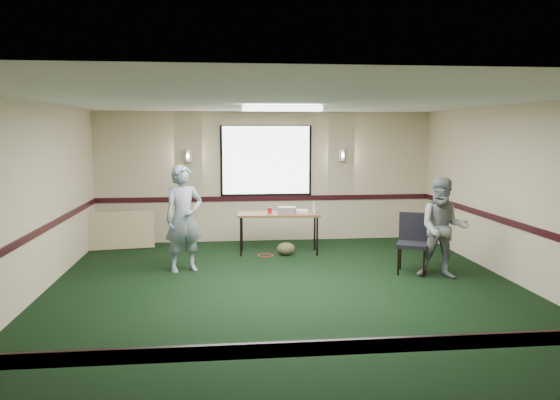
{
  "coord_description": "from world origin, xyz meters",
  "views": [
    {
      "loc": [
        -0.94,
        -7.33,
        2.3
      ],
      "look_at": [
        0.0,
        1.3,
        1.2
      ],
      "focal_mm": 35.0,
      "sensor_mm": 36.0,
      "label": 1
    }
  ],
  "objects": [
    {
      "name": "game_console",
      "position": [
        0.58,
        2.78,
        0.79
      ],
      "size": [
        0.23,
        0.19,
        0.06
      ],
      "primitive_type": "cube",
      "rotation": [
        0.0,
        0.0,
        -0.07
      ],
      "color": "silver",
      "rests_on": "folding_table"
    },
    {
      "name": "person_left",
      "position": [
        -1.55,
        1.6,
        0.88
      ],
      "size": [
        0.75,
        0.64,
        1.75
      ],
      "primitive_type": "imported",
      "rotation": [
        0.0,
        0.0,
        0.41
      ],
      "color": "#466B9A",
      "rests_on": "ground"
    },
    {
      "name": "conference_chair",
      "position": [
        2.17,
        1.14,
        0.57
      ],
      "size": [
        0.63,
        0.64,
        0.97
      ],
      "rotation": [
        0.0,
        0.0,
        -0.41
      ],
      "color": "black",
      "rests_on": "ground"
    },
    {
      "name": "person_right",
      "position": [
        2.5,
        0.73,
        0.79
      ],
      "size": [
        0.92,
        0.82,
        1.59
      ],
      "primitive_type": "imported",
      "rotation": [
        0.0,
        0.0,
        -0.33
      ],
      "color": "#7091AE",
      "rests_on": "ground"
    },
    {
      "name": "duffel_bag",
      "position": [
        0.25,
        2.56,
        0.12
      ],
      "size": [
        0.37,
        0.29,
        0.24
      ],
      "primitive_type": "ellipsoid",
      "rotation": [
        0.0,
        0.0,
        -0.11
      ],
      "color": "#4C482B",
      "rests_on": "ground"
    },
    {
      "name": "water_bottle",
      "position": [
        0.78,
        2.6,
        0.88
      ],
      "size": [
        0.07,
        0.07,
        0.22
      ],
      "primitive_type": "cylinder",
      "color": "#83C1D7",
      "rests_on": "folding_table"
    },
    {
      "name": "ground",
      "position": [
        0.0,
        0.0,
        0.0
      ],
      "size": [
        8.0,
        8.0,
        0.0
      ],
      "primitive_type": "plane",
      "color": "black",
      "rests_on": "ground"
    },
    {
      "name": "folding_table",
      "position": [
        0.13,
        2.76,
        0.71
      ],
      "size": [
        1.58,
        0.73,
        0.77
      ],
      "rotation": [
        0.0,
        0.0,
        -0.08
      ],
      "color": "brown",
      "rests_on": "ground"
    },
    {
      "name": "folded_table",
      "position": [
        -2.98,
        3.47,
        0.37
      ],
      "size": [
        1.44,
        0.42,
        0.73
      ],
      "primitive_type": "cube",
      "rotation": [
        -0.21,
        0.0,
        0.15
      ],
      "color": "tan",
      "rests_on": "ground"
    },
    {
      "name": "cable_coil",
      "position": [
        -0.13,
        2.57,
        0.01
      ],
      "size": [
        0.31,
        0.31,
        0.01
      ],
      "primitive_type": "torus",
      "rotation": [
        0.0,
        0.0,
        0.06
      ],
      "color": "red",
      "rests_on": "ground"
    },
    {
      "name": "room_shell",
      "position": [
        0.0,
        2.12,
        1.58
      ],
      "size": [
        8.0,
        8.02,
        8.0
      ],
      "color": "beige",
      "rests_on": "ground"
    },
    {
      "name": "projector",
      "position": [
        0.29,
        2.78,
        0.82
      ],
      "size": [
        0.37,
        0.33,
        0.11
      ],
      "primitive_type": "cube",
      "rotation": [
        0.0,
        0.0,
        -0.16
      ],
      "color": "gray",
      "rests_on": "folding_table"
    },
    {
      "name": "red_cup",
      "position": [
        -0.04,
        2.75,
        0.82
      ],
      "size": [
        0.07,
        0.07,
        0.11
      ],
      "primitive_type": "cylinder",
      "color": "#BA0C12",
      "rests_on": "folding_table"
    }
  ]
}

